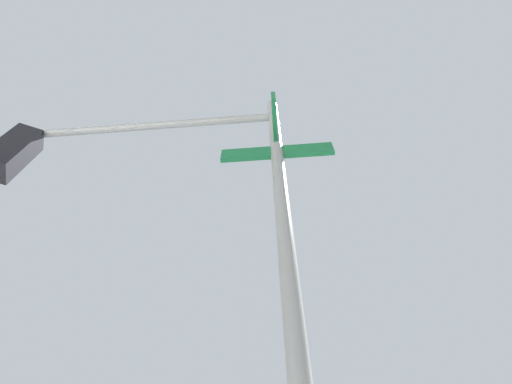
# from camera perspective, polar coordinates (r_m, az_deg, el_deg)

# --- Properties ---
(traffic_signal_near) EXTENTS (1.88, 3.38, 5.45)m
(traffic_signal_near) POSITION_cam_1_polar(r_m,az_deg,el_deg) (3.53, -19.27, 2.32)
(traffic_signal_near) COLOR slate
(traffic_signal_near) RESTS_ON ground_plane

